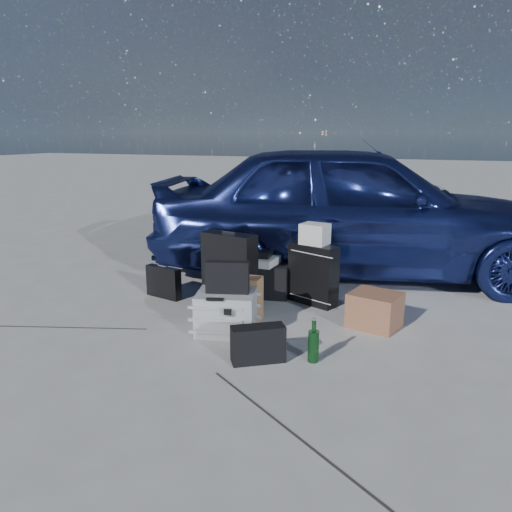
{
  "coord_description": "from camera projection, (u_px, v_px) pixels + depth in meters",
  "views": [
    {
      "loc": [
        1.65,
        -3.61,
        1.63
      ],
      "look_at": [
        -0.07,
        0.85,
        0.45
      ],
      "focal_mm": 35.0,
      "sensor_mm": 36.0,
      "label": 1
    }
  ],
  "objects": [
    {
      "name": "flat_box_white",
      "position": [
        255.0,
        260.0,
        5.08
      ],
      "size": [
        0.46,
        0.35,
        0.08
      ],
      "primitive_type": "cube",
      "rotation": [
        0.0,
        0.0,
        -0.05
      ],
      "color": "beige",
      "rests_on": "duffel_bag"
    },
    {
      "name": "pelican_case",
      "position": [
        226.0,
        312.0,
        4.18
      ],
      "size": [
        0.56,
        0.5,
        0.35
      ],
      "primitive_type": "cube",
      "rotation": [
        0.0,
        0.0,
        0.26
      ],
      "color": "#ADB1B3",
      "rests_on": "ground"
    },
    {
      "name": "briefcase",
      "position": [
        164.0,
        282.0,
        5.07
      ],
      "size": [
        0.42,
        0.18,
        0.32
      ],
      "primitive_type": "cube",
      "rotation": [
        0.0,
        0.0,
        -0.23
      ],
      "color": "black",
      "rests_on": "ground"
    },
    {
      "name": "kraft_bag",
      "position": [
        245.0,
        298.0,
        4.46
      ],
      "size": [
        0.3,
        0.19,
        0.39
      ],
      "primitive_type": "cube",
      "rotation": [
        0.0,
        0.0,
        0.04
      ],
      "color": "#A27946",
      "rests_on": "ground"
    },
    {
      "name": "ground",
      "position": [
        228.0,
        330.0,
        4.24
      ],
      "size": [
        60.0,
        60.0,
        0.0
      ],
      "primitive_type": "plane",
      "color": "#B5B5B0",
      "rests_on": "ground"
    },
    {
      "name": "green_bottle",
      "position": [
        314.0,
        341.0,
        3.63
      ],
      "size": [
        0.09,
        0.09,
        0.32
      ],
      "primitive_type": "cylinder",
      "rotation": [
        0.0,
        0.0,
        0.12
      ],
      "color": "black",
      "rests_on": "ground"
    },
    {
      "name": "car",
      "position": [
        355.0,
        209.0,
        5.76
      ],
      "size": [
        4.88,
        2.86,
        1.56
      ],
      "primitive_type": "imported",
      "rotation": [
        0.0,
        0.0,
        1.81
      ],
      "color": "navy",
      "rests_on": "ground"
    },
    {
      "name": "laptop_bag",
      "position": [
        227.0,
        277.0,
        4.09
      ],
      "size": [
        0.37,
        0.18,
        0.27
      ],
      "primitive_type": "cube",
      "rotation": [
        0.0,
        0.0,
        0.28
      ],
      "color": "black",
      "rests_on": "pelican_case"
    },
    {
      "name": "flat_box_black",
      "position": [
        257.0,
        253.0,
        5.07
      ],
      "size": [
        0.31,
        0.24,
        0.06
      ],
      "primitive_type": "cube",
      "rotation": [
        0.0,
        0.0,
        0.09
      ],
      "color": "black",
      "rests_on": "flat_box_white"
    },
    {
      "name": "suitcase_left",
      "position": [
        229.0,
        269.0,
        4.82
      ],
      "size": [
        0.57,
        0.31,
        0.71
      ],
      "primitive_type": "cube",
      "rotation": [
        0.0,
        0.0,
        -0.22
      ],
      "color": "black",
      "rests_on": "ground"
    },
    {
      "name": "cardboard_box",
      "position": [
        375.0,
        310.0,
        4.29
      ],
      "size": [
        0.48,
        0.44,
        0.3
      ],
      "primitive_type": "cube",
      "rotation": [
        0.0,
        0.0,
        -0.24
      ],
      "color": "brown",
      "rests_on": "ground"
    },
    {
      "name": "duffel_bag",
      "position": [
        256.0,
        280.0,
        5.12
      ],
      "size": [
        0.71,
        0.4,
        0.34
      ],
      "primitive_type": "cube",
      "rotation": [
        0.0,
        0.0,
        0.17
      ],
      "color": "black",
      "rests_on": "ground"
    },
    {
      "name": "suitcase_right",
      "position": [
        313.0,
        274.0,
        4.85
      ],
      "size": [
        0.52,
        0.36,
        0.59
      ],
      "primitive_type": "cube",
      "rotation": [
        0.0,
        0.0,
        -0.4
      ],
      "color": "black",
      "rests_on": "ground"
    },
    {
      "name": "messenger_bag",
      "position": [
        258.0,
        344.0,
        3.64
      ],
      "size": [
        0.41,
        0.34,
        0.27
      ],
      "primitive_type": "cube",
      "rotation": [
        0.0,
        0.0,
        0.58
      ],
      "color": "black",
      "rests_on": "ground"
    },
    {
      "name": "white_carton",
      "position": [
        315.0,
        234.0,
        4.78
      ],
      "size": [
        0.29,
        0.25,
        0.2
      ],
      "primitive_type": "cube",
      "rotation": [
        0.0,
        0.0,
        -0.21
      ],
      "color": "beige",
      "rests_on": "suitcase_right"
    }
  ]
}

